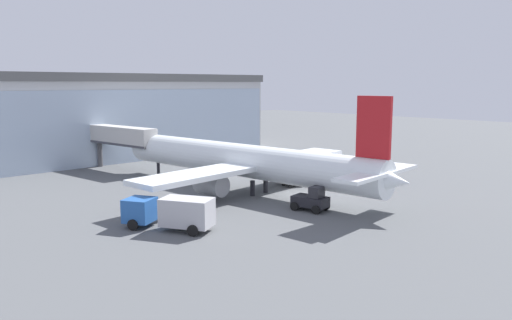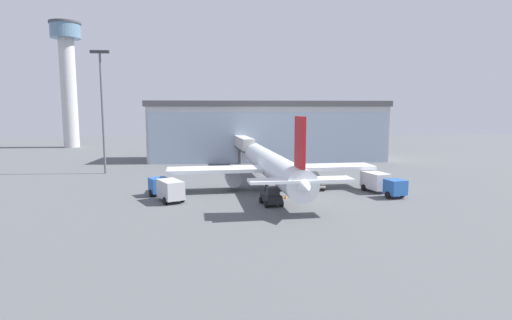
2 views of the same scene
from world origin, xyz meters
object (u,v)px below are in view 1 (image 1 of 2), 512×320
Objects in this scene: safety_cone_wingtip at (134,212)px; airplane at (245,161)px; baggage_cart at (295,182)px; pushback_tug at (311,200)px; safety_cone_nose at (300,198)px; jet_bridge at (119,137)px; catering_truck at (171,212)px; fuel_truck at (359,168)px.

airplane is at bearing 1.74° from safety_cone_wingtip.
baggage_cart is 10.94m from pushback_tug.
pushback_tug is at bearing -123.19° from safety_cone_nose.
baggage_cart is 5.67× the size of safety_cone_wingtip.
jet_bridge is 1.77× the size of catering_truck.
airplane is at bearing 98.75° from safety_cone_nose.
airplane is 15.38m from catering_truck.
airplane is 10.97× the size of pushback_tug.
airplane is 12.24× the size of baggage_cart.
baggage_cart is at bearing 45.30° from safety_cone_nose.
safety_cone_wingtip is at bearing 156.25° from safety_cone_nose.
safety_cone_wingtip is (-13.73, -0.42, -3.03)m from airplane.
fuel_truck is 13.86× the size of safety_cone_nose.
safety_cone_nose is at bearing 60.23° from baggage_cart.
pushback_tug is at bearing 168.81° from airplane.
airplane is at bearing -178.38° from jet_bridge.
safety_cone_nose is at bearing -120.46° from catering_truck.
catering_truck is at bearing 178.19° from safety_cone_nose.
pushback_tug is (-1.10, -10.24, -2.33)m from airplane.
jet_bridge is at bearing -7.27° from pushback_tug.
jet_bridge is 4.23× the size of baggage_cart.
fuel_truck is at bearing -152.99° from jet_bridge.
fuel_truck is 16.34m from pushback_tug.
fuel_truck is (14.31, -4.81, -1.83)m from airplane.
airplane is 5.12× the size of catering_truck.
baggage_cart is (-8.30, 2.88, -0.97)m from fuel_truck.
jet_bridge is 3.79× the size of pushback_tug.
airplane is 5.01× the size of fuel_truck.
baggage_cart is 19.80m from safety_cone_wingtip.
airplane is 10.56m from pushback_tug.
jet_bridge is 1.73× the size of fuel_truck.
pushback_tug is 6.33× the size of safety_cone_wingtip.
catering_truck is (-10.78, -27.85, -3.06)m from jet_bridge.
jet_bridge reaches higher than pushback_tug.
safety_cone_wingtip is (-19.74, 1.52, -0.23)m from baggage_cart.
catering_truck is at bearing -91.04° from safety_cone_wingtip.
safety_cone_nose is (2.17, 3.31, -0.70)m from pushback_tug.
jet_bridge is 25.34m from baggage_cart.
catering_truck reaches higher than safety_cone_nose.
baggage_cart is (9.07, -23.32, -4.02)m from jet_bridge.
catering_truck is 14.96m from safety_cone_nose.
safety_cone_nose is at bearing -178.24° from jet_bridge.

